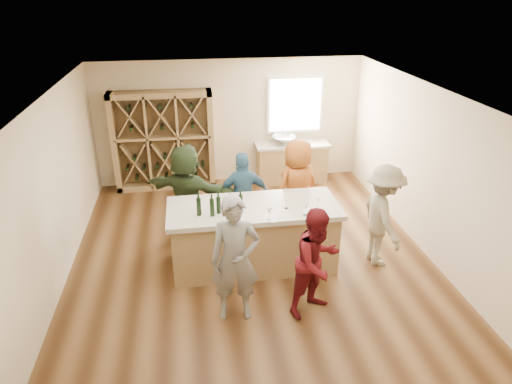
{
  "coord_description": "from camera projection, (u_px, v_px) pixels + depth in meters",
  "views": [
    {
      "loc": [
        -0.93,
        -6.53,
        4.3
      ],
      "look_at": [
        0.1,
        0.2,
        1.15
      ],
      "focal_mm": 32.0,
      "sensor_mm": 36.0,
      "label": 1
    }
  ],
  "objects": [
    {
      "name": "faucet",
      "position": [
        282.0,
        135.0,
        10.54
      ],
      "size": [
        0.02,
        0.02,
        0.3
      ],
      "primitive_type": "cylinder",
      "color": "silver",
      "rests_on": "back_counter_top"
    },
    {
      "name": "wine_rack",
      "position": [
        164.0,
        141.0,
        10.06
      ],
      "size": [
        2.2,
        0.45,
        2.2
      ],
      "primitive_type": "cube",
      "color": "olive",
      "rests_on": "floor"
    },
    {
      "name": "wine_glass_c",
      "position": [
        305.0,
        210.0,
        6.88
      ],
      "size": [
        0.07,
        0.07,
        0.17
      ],
      "primitive_type": "cone",
      "rotation": [
        0.0,
        0.0,
        0.1
      ],
      "color": "white",
      "rests_on": "tasting_counter_top"
    },
    {
      "name": "tasting_counter_base",
      "position": [
        254.0,
        238.0,
        7.43
      ],
      "size": [
        2.6,
        1.0,
        1.0
      ],
      "primitive_type": "cube",
      "color": "olive",
      "rests_on": "floor"
    },
    {
      "name": "tasting_counter_top",
      "position": [
        254.0,
        208.0,
        7.21
      ],
      "size": [
        2.72,
        1.12,
        0.08
      ],
      "primitive_type": "cube",
      "color": "#B8AE97",
      "rests_on": "tasting_counter_base"
    },
    {
      "name": "wine_bottle_c",
      "position": [
        218.0,
        205.0,
        6.92
      ],
      "size": [
        0.08,
        0.08,
        0.27
      ],
      "primitive_type": "cylinder",
      "rotation": [
        0.0,
        0.0,
        -0.24
      ],
      "color": "black",
      "rests_on": "tasting_counter_top"
    },
    {
      "name": "person_far_right",
      "position": [
        297.0,
        188.0,
        8.26
      ],
      "size": [
        1.04,
        0.88,
        1.81
      ],
      "primitive_type": "imported",
      "rotation": [
        0.0,
        0.0,
        3.55
      ],
      "color": "#994C19",
      "rests_on": "floor"
    },
    {
      "name": "sink",
      "position": [
        284.0,
        140.0,
        10.4
      ],
      "size": [
        0.54,
        0.54,
        0.19
      ],
      "primitive_type": "imported",
      "color": "silver",
      "rests_on": "back_counter_top"
    },
    {
      "name": "ceiling",
      "position": [
        251.0,
        92.0,
        6.6
      ],
      "size": [
        6.0,
        7.0,
        0.1
      ],
      "primitive_type": "cube",
      "color": "white",
      "rests_on": "ground"
    },
    {
      "name": "wine_glass_b",
      "position": [
        269.0,
        214.0,
        6.73
      ],
      "size": [
        0.09,
        0.09,
        0.2
      ],
      "primitive_type": "cone",
      "rotation": [
        0.0,
        0.0,
        -0.19
      ],
      "color": "white",
      "rests_on": "tasting_counter_top"
    },
    {
      "name": "person_near_right",
      "position": [
        317.0,
        262.0,
        6.25
      ],
      "size": [
        0.89,
        0.75,
        1.61
      ],
      "primitive_type": "imported",
      "rotation": [
        0.0,
        0.0,
        0.51
      ],
      "color": "#590F14",
      "rests_on": "floor"
    },
    {
      "name": "window_pane",
      "position": [
        295.0,
        105.0,
        10.35
      ],
      "size": [
        1.18,
        0.01,
        1.18
      ],
      "primitive_type": "cube",
      "color": "white",
      "rests_on": "wall_back"
    },
    {
      "name": "person_far_mid",
      "position": [
        244.0,
        197.0,
        8.11
      ],
      "size": [
        0.97,
        0.51,
        1.65
      ],
      "primitive_type": "imported",
      "rotation": [
        0.0,
        0.0,
        3.16
      ],
      "color": "#335972",
      "rests_on": "floor"
    },
    {
      "name": "wine_bottle_b",
      "position": [
        212.0,
        207.0,
        6.84
      ],
      "size": [
        0.08,
        0.08,
        0.28
      ],
      "primitive_type": "cylinder",
      "rotation": [
        0.0,
        0.0,
        0.18
      ],
      "color": "black",
      "rests_on": "tasting_counter_top"
    },
    {
      "name": "tasting_menu_a",
      "position": [
        236.0,
        219.0,
        6.79
      ],
      "size": [
        0.33,
        0.38,
        0.0
      ],
      "primitive_type": "cube",
      "rotation": [
        0.0,
        0.0,
        0.33
      ],
      "color": "white",
      "rests_on": "tasting_counter_top"
    },
    {
      "name": "window_frame",
      "position": [
        295.0,
        105.0,
        10.38
      ],
      "size": [
        1.3,
        0.06,
        1.3
      ],
      "primitive_type": "cube",
      "color": "white",
      "rests_on": "wall_back"
    },
    {
      "name": "wine_glass_d",
      "position": [
        286.0,
        204.0,
        7.09
      ],
      "size": [
        0.07,
        0.07,
        0.16
      ],
      "primitive_type": "cone",
      "rotation": [
        0.0,
        0.0,
        -0.08
      ],
      "color": "white",
      "rests_on": "tasting_counter_top"
    },
    {
      "name": "wall_left",
      "position": [
        49.0,
        196.0,
        6.79
      ],
      "size": [
        0.1,
        7.0,
        2.8
      ],
      "primitive_type": "cube",
      "color": "beige",
      "rests_on": "ground"
    },
    {
      "name": "wall_front",
      "position": [
        309.0,
        343.0,
        4.02
      ],
      "size": [
        6.0,
        0.1,
        2.8
      ],
      "primitive_type": "cube",
      "color": "beige",
      "rests_on": "ground"
    },
    {
      "name": "back_counter_top",
      "position": [
        292.0,
        145.0,
        10.48
      ],
      "size": [
        1.7,
        0.62,
        0.06
      ],
      "primitive_type": "cube",
      "color": "#B8AE97",
      "rests_on": "back_counter_base"
    },
    {
      "name": "wine_glass_e",
      "position": [
        317.0,
        204.0,
        7.07
      ],
      "size": [
        0.07,
        0.07,
        0.16
      ],
      "primitive_type": "cone",
      "rotation": [
        0.0,
        0.0,
        -0.09
      ],
      "color": "white",
      "rests_on": "tasting_counter_top"
    },
    {
      "name": "wine_bottle_d",
      "position": [
        230.0,
        206.0,
        6.89
      ],
      "size": [
        0.08,
        0.08,
        0.26
      ],
      "primitive_type": "cylinder",
      "rotation": [
        0.0,
        0.0,
        -0.25
      ],
      "color": "black",
      "rests_on": "tasting_counter_top"
    },
    {
      "name": "person_far_left",
      "position": [
        187.0,
        194.0,
        8.02
      ],
      "size": [
        1.77,
        1.3,
        1.81
      ],
      "primitive_type": "imported",
      "rotation": [
        0.0,
        0.0,
        2.67
      ],
      "color": "#263319",
      "rests_on": "floor"
    },
    {
      "name": "tasting_menu_b",
      "position": [
        271.0,
        218.0,
        6.84
      ],
      "size": [
        0.28,
        0.33,
        0.0
      ],
      "primitive_type": "cube",
      "rotation": [
        0.0,
        0.0,
        -0.33
      ],
      "color": "white",
      "rests_on": "tasting_counter_top"
    },
    {
      "name": "wine_bottle_a",
      "position": [
        199.0,
        207.0,
        6.86
      ],
      "size": [
        0.07,
        0.07,
        0.28
      ],
      "primitive_type": "cylinder",
      "rotation": [
        0.0,
        0.0,
        -0.0
      ],
      "color": "black",
      "rests_on": "tasting_counter_top"
    },
    {
      "name": "wine_glass_a",
      "position": [
        241.0,
        217.0,
        6.68
      ],
      "size": [
        0.08,
        0.08,
        0.16
      ],
      "primitive_type": "cone",
      "rotation": [
        0.0,
        0.0,
        -0.42
      ],
      "color": "white",
      "rests_on": "tasting_counter_top"
    },
    {
      "name": "back_counter_base",
      "position": [
        292.0,
        163.0,
        10.68
      ],
      "size": [
        1.6,
        0.58,
        0.86
      ],
      "primitive_type": "cube",
      "color": "olive",
      "rests_on": "floor"
    },
    {
      "name": "floor",
      "position": [
        252.0,
        261.0,
        7.82
      ],
      "size": [
        6.0,
        7.0,
        0.1
      ],
      "primitive_type": "cube",
      "color": "#54351B",
      "rests_on": "ground"
    },
    {
      "name": "tasting_menu_c",
      "position": [
        312.0,
        213.0,
        6.98
      ],
      "size": [
        0.27,
        0.32,
        0.0
      ],
      "primitive_type": "cube",
      "rotation": [
        0.0,
        0.0,
        0.29
      ],
      "color": "white",
      "rests_on": "tasting_counter_top"
    },
    {
      "name": "person_near_left",
      "position": [
        235.0,
        259.0,
        6.1
      ],
      "size": [
        0.7,
        0.54,
        1.83
      ],
      "primitive_type": "imported",
      "rotation": [
        0.0,
        0.0,
        -0.08
      ],
      "color": "slate",
      "rests_on": "floor"
    },
    {
      "name": "wine_bottle_e",
      "position": [
        241.0,
        204.0,
        6.94
      ],
      "size": [
        0.08,
        0.08,
        0.29
      ],
      "primitive_type": "cylinder",
      "rotation": [
        0.0,
        0.0,
        -0.11
      ],
      "color": "black",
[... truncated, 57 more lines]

